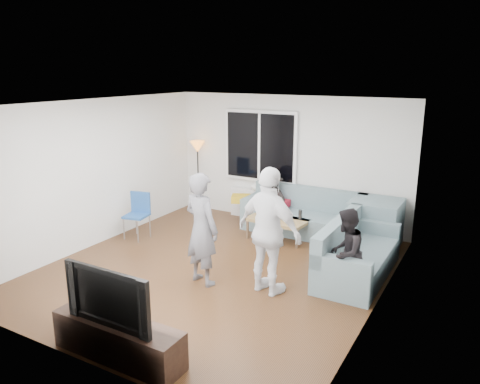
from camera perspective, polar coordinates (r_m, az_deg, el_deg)
The scene contains 31 objects.
floor at distance 7.52m, azimuth -2.95°, elevation -9.58°, with size 5.00×5.50×0.04m, color #56351C.
ceiling at distance 6.86m, azimuth -3.25°, elevation 10.91°, with size 5.00×5.50×0.04m, color white.
wall_back at distance 9.47m, azimuth 5.95°, elevation 3.89°, with size 5.00×0.04×2.60m, color silver.
wall_front at distance 5.08m, azimuth -20.22°, elevation -6.72°, with size 5.00×0.04×2.60m, color silver.
wall_left at distance 8.67m, azimuth -17.31°, elevation 2.26°, with size 0.04×5.50×2.60m, color silver.
wall_right at distance 6.15m, azimuth 17.15°, elevation -2.74°, with size 0.04×5.50×2.60m, color silver.
window_frame at distance 9.61m, azimuth 2.51°, elevation 5.62°, with size 1.62×0.06×1.47m, color white.
window_glass at distance 9.57m, azimuth 2.40°, elevation 5.59°, with size 1.50×0.02×1.35m, color black.
window_mullion at distance 9.56m, azimuth 2.37°, elevation 5.58°, with size 0.05×0.03×1.35m, color white.
radiator at distance 9.85m, azimuth 2.32°, elevation -1.55°, with size 1.30×0.12×0.62m, color silver.
potted_plant at distance 9.60m, azimuth 3.48°, elevation 0.99°, with size 0.19×0.15×0.35m, color #295F26.
vase at distance 9.74m, azimuth 1.96°, elevation 0.75°, with size 0.18×0.18×0.19m, color silver.
sofa_back_section at distance 9.03m, azimuth 7.69°, elevation -2.44°, with size 2.30×0.85×0.85m, color slate, non-canonical shape.
sofa_right_section at distance 7.37m, azimuth 14.38°, elevation -6.83°, with size 0.85×2.00×0.85m, color slate, non-canonical shape.
sofa_corner at distance 8.65m, azimuth 16.25°, elevation -3.70°, with size 0.85×0.85×0.85m, color slate.
cushion_yellow at distance 9.55m, azimuth 0.12°, elevation -0.82°, with size 0.38×0.32×0.14m, color gold.
cushion_red at distance 9.26m, azimuth 4.85°, elevation -1.38°, with size 0.36×0.30×0.13m, color maroon.
coffee_table at distance 8.73m, azimuth 4.61°, elevation -4.52°, with size 1.10×0.60×0.40m, color #9E824C.
pitcher at distance 8.68m, azimuth 4.06°, elevation -2.64°, with size 0.17×0.17×0.17m, color maroon.
side_chair at distance 8.89m, azimuth -12.60°, elevation -2.93°, with size 0.40×0.40×0.86m, color #224F94, non-canonical shape.
floor_lamp at distance 10.34m, azimuth -5.16°, elevation 1.89°, with size 0.32×0.32×1.56m, color orange, non-canonical shape.
player_left at distance 6.79m, azimuth -4.74°, elevation -4.54°, with size 0.61×0.40×1.68m, color #535258.
player_right at distance 6.46m, azimuth 3.62°, elevation -4.89°, with size 1.07×0.44×1.82m, color white.
spectator_right at distance 6.65m, azimuth 12.82°, elevation -7.27°, with size 0.61×0.48×1.26m, color black.
spectator_back at distance 9.27m, azimuth 3.96°, elevation -0.94°, with size 0.74×0.42×1.14m, color black.
tv_console at distance 5.51m, azimuth -14.71°, elevation -17.09°, with size 1.60×0.40×0.44m, color #36251B.
television at distance 5.24m, azimuth -15.11°, elevation -11.99°, with size 1.13×0.15×0.65m, color black.
bottle_a at distance 8.81m, azimuth 2.83°, elevation -2.20°, with size 0.07×0.07×0.21m, color orange.
bottle_c at distance 8.75m, azimuth 5.60°, elevation -2.39°, with size 0.07×0.07×0.21m, color black.
bottle_e at distance 8.63m, azimuth 7.40°, elevation -2.78°, with size 0.07×0.07×0.19m, color black.
bottle_b at distance 8.60m, azimuth 3.58°, elevation -2.61°, with size 0.08×0.08×0.22m, color #177F1F.
Camera 1 is at (3.70, -5.77, 3.09)m, focal length 34.78 mm.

